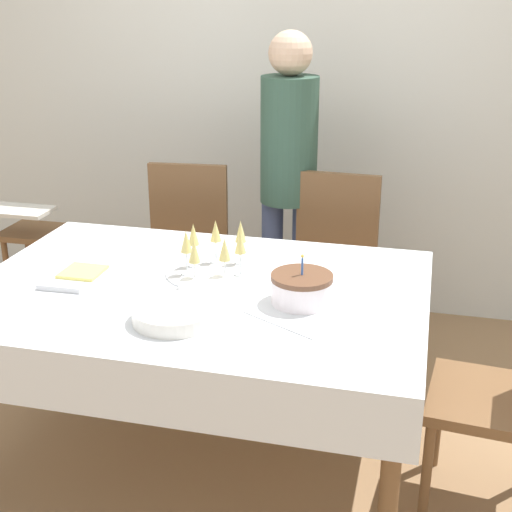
{
  "coord_description": "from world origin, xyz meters",
  "views": [
    {
      "loc": [
        0.79,
        -2.27,
        1.78
      ],
      "look_at": [
        0.21,
        0.05,
        0.88
      ],
      "focal_mm": 50.0,
      "sensor_mm": 36.0,
      "label": 1
    }
  ],
  "objects_px": {
    "plate_stack_dessert": "(208,287)",
    "high_chair": "(32,245)",
    "dining_chair_far_right": "(331,267)",
    "birthday_cake": "(302,288)",
    "champagne_tray": "(214,254)",
    "person_standing": "(289,165)",
    "plate_stack_main": "(175,314)",
    "dining_chair_far_left": "(185,253)"
  },
  "relations": [
    {
      "from": "person_standing",
      "to": "plate_stack_main",
      "type": "bearing_deg",
      "value": -93.69
    },
    {
      "from": "dining_chair_far_right",
      "to": "birthday_cake",
      "type": "xyz_separation_m",
      "value": [
        0.03,
        -0.94,
        0.28
      ]
    },
    {
      "from": "plate_stack_main",
      "to": "plate_stack_dessert",
      "type": "distance_m",
      "value": 0.26
    },
    {
      "from": "dining_chair_far_right",
      "to": "person_standing",
      "type": "distance_m",
      "value": 0.55
    },
    {
      "from": "dining_chair_far_right",
      "to": "person_standing",
      "type": "relative_size",
      "value": 0.6
    },
    {
      "from": "birthday_cake",
      "to": "person_standing",
      "type": "relative_size",
      "value": 0.13
    },
    {
      "from": "plate_stack_dessert",
      "to": "dining_chair_far_right",
      "type": "bearing_deg",
      "value": 71.29
    },
    {
      "from": "dining_chair_far_left",
      "to": "person_standing",
      "type": "xyz_separation_m",
      "value": [
        0.48,
        0.21,
        0.43
      ]
    },
    {
      "from": "dining_chair_far_left",
      "to": "birthday_cake",
      "type": "height_order",
      "value": "dining_chair_far_left"
    },
    {
      "from": "birthday_cake",
      "to": "person_standing",
      "type": "bearing_deg",
      "value": 103.86
    },
    {
      "from": "champagne_tray",
      "to": "person_standing",
      "type": "height_order",
      "value": "person_standing"
    },
    {
      "from": "dining_chair_far_left",
      "to": "plate_stack_main",
      "type": "xyz_separation_m",
      "value": [
        0.39,
        -1.19,
        0.26
      ]
    },
    {
      "from": "birthday_cake",
      "to": "plate_stack_dessert",
      "type": "relative_size",
      "value": 1.0
    },
    {
      "from": "champagne_tray",
      "to": "person_standing",
      "type": "relative_size",
      "value": 0.24
    },
    {
      "from": "champagne_tray",
      "to": "high_chair",
      "type": "distance_m",
      "value": 1.54
    },
    {
      "from": "plate_stack_main",
      "to": "person_standing",
      "type": "height_order",
      "value": "person_standing"
    },
    {
      "from": "champagne_tray",
      "to": "plate_stack_main",
      "type": "distance_m",
      "value": 0.43
    },
    {
      "from": "person_standing",
      "to": "birthday_cake",
      "type": "bearing_deg",
      "value": -76.14
    },
    {
      "from": "high_chair",
      "to": "birthday_cake",
      "type": "bearing_deg",
      "value": -30.6
    },
    {
      "from": "champagne_tray",
      "to": "plate_stack_dessert",
      "type": "xyz_separation_m",
      "value": [
        0.03,
        -0.17,
        -0.06
      ]
    },
    {
      "from": "champagne_tray",
      "to": "high_chair",
      "type": "relative_size",
      "value": 0.53
    },
    {
      "from": "plate_stack_dessert",
      "to": "person_standing",
      "type": "xyz_separation_m",
      "value": [
        0.06,
        1.14,
        0.18
      ]
    },
    {
      "from": "dining_chair_far_right",
      "to": "person_standing",
      "type": "xyz_separation_m",
      "value": [
        -0.26,
        0.21,
        0.43
      ]
    },
    {
      "from": "champagne_tray",
      "to": "high_chair",
      "type": "height_order",
      "value": "champagne_tray"
    },
    {
      "from": "dining_chair_far_left",
      "to": "birthday_cake",
      "type": "distance_m",
      "value": 1.25
    },
    {
      "from": "dining_chair_far_right",
      "to": "plate_stack_main",
      "type": "xyz_separation_m",
      "value": [
        -0.35,
        -1.19,
        0.26
      ]
    },
    {
      "from": "dining_chair_far_right",
      "to": "plate_stack_dessert",
      "type": "xyz_separation_m",
      "value": [
        -0.32,
        -0.93,
        0.25
      ]
    },
    {
      "from": "plate_stack_main",
      "to": "plate_stack_dessert",
      "type": "xyz_separation_m",
      "value": [
        0.03,
        0.26,
        -0.01
      ]
    },
    {
      "from": "birthday_cake",
      "to": "high_chair",
      "type": "height_order",
      "value": "birthday_cake"
    },
    {
      "from": "plate_stack_dessert",
      "to": "person_standing",
      "type": "distance_m",
      "value": 1.16
    },
    {
      "from": "dining_chair_far_right",
      "to": "plate_stack_dessert",
      "type": "relative_size",
      "value": 4.49
    },
    {
      "from": "birthday_cake",
      "to": "dining_chair_far_left",
      "type": "bearing_deg",
      "value": 129.16
    },
    {
      "from": "birthday_cake",
      "to": "champagne_tray",
      "type": "bearing_deg",
      "value": 153.78
    },
    {
      "from": "plate_stack_dessert",
      "to": "dining_chair_far_left",
      "type": "bearing_deg",
      "value": 114.6
    },
    {
      "from": "dining_chair_far_left",
      "to": "high_chair",
      "type": "relative_size",
      "value": 1.35
    },
    {
      "from": "champagne_tray",
      "to": "person_standing",
      "type": "bearing_deg",
      "value": 84.95
    },
    {
      "from": "person_standing",
      "to": "high_chair",
      "type": "height_order",
      "value": "person_standing"
    },
    {
      "from": "dining_chair_far_right",
      "to": "champagne_tray",
      "type": "xyz_separation_m",
      "value": [
        -0.35,
        -0.76,
        0.31
      ]
    },
    {
      "from": "dining_chair_far_right",
      "to": "birthday_cake",
      "type": "distance_m",
      "value": 0.99
    },
    {
      "from": "plate_stack_dessert",
      "to": "high_chair",
      "type": "distance_m",
      "value": 1.65
    },
    {
      "from": "plate_stack_dessert",
      "to": "high_chair",
      "type": "relative_size",
      "value": 0.3
    },
    {
      "from": "dining_chair_far_right",
      "to": "plate_stack_main",
      "type": "height_order",
      "value": "dining_chair_far_right"
    }
  ]
}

